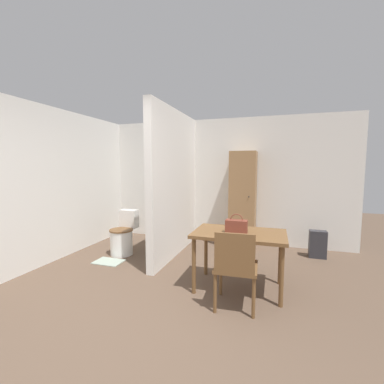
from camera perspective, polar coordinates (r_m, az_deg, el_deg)
The scene contains 11 objects.
ground_plane at distance 2.63m, azimuth -15.49°, elevation -30.57°, with size 16.00×16.00×0.00m, color brown.
wall_back at distance 5.36m, azimuth 4.81°, elevation 2.49°, with size 5.40×0.12×2.50m.
wall_left at distance 4.90m, azimuth -27.23°, elevation 1.58°, with size 0.12×4.40×2.50m.
partition_wall at distance 4.49m, azimuth -3.81°, elevation 1.87°, with size 0.12×1.99×2.50m.
dining_table at distance 3.32m, azimuth 10.44°, elevation -10.19°, with size 1.13×0.70×0.73m.
wooden_chair at distance 2.90m, azimuth 9.65°, elevation -15.80°, with size 0.48×0.48×0.88m.
toilet at distance 4.78m, azimuth -15.04°, elevation -9.54°, with size 0.41×0.55×0.76m.
handbag at distance 3.20m, azimuth 9.84°, elevation -7.55°, with size 0.26×0.12×0.24m.
wooden_cabinet at distance 4.98m, azimuth 11.22°, elevation -1.74°, with size 0.48×0.49×1.83m.
bath_mat at distance 4.53m, azimuth -18.03°, elevation -14.50°, with size 0.46×0.32×0.01m.
space_heater at distance 4.93m, azimuth 26.13°, elevation -10.37°, with size 0.27×0.16×0.47m.
Camera 1 is at (1.20, -1.76, 1.55)m, focal length 24.00 mm.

